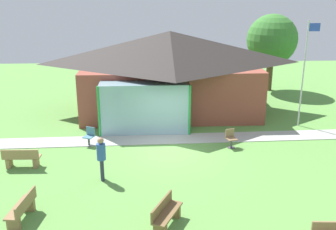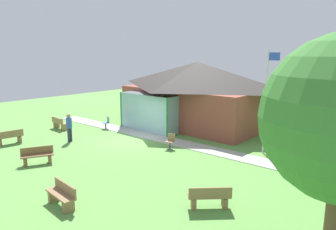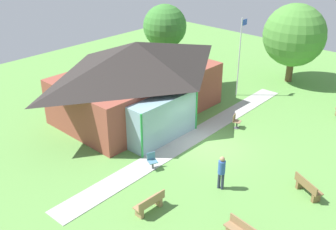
{
  "view_description": "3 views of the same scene",
  "coord_description": "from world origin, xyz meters",
  "px_view_note": "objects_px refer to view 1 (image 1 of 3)",
  "views": [
    {
      "loc": [
        -0.97,
        -16.46,
        7.1
      ],
      "look_at": [
        -0.05,
        1.27,
        1.3
      ],
      "focal_mm": 42.18,
      "sensor_mm": 36.0,
      "label": 1
    },
    {
      "loc": [
        13.88,
        -12.55,
        5.37
      ],
      "look_at": [
        0.6,
        2.61,
        1.32
      ],
      "focal_mm": 33.33,
      "sensor_mm": 36.0,
      "label": 2
    },
    {
      "loc": [
        -15.84,
        -11.4,
        11.42
      ],
      "look_at": [
        -0.46,
        2.84,
        1.18
      ],
      "focal_mm": 43.21,
      "sensor_mm": 36.0,
      "label": 3
    }
  ],
  "objects_px": {
    "flagpole": "(304,69)",
    "patio_chair_lawn_spare": "(231,139)",
    "bench_front_left": "(22,209)",
    "bench_mid_left": "(22,158)",
    "tree_behind_pavilion_right": "(272,40)",
    "patio_chair_west": "(89,137)",
    "visitor_strolling_lawn": "(101,155)",
    "bench_front_center": "(166,214)",
    "pavilion": "(169,71)"
  },
  "relations": [
    {
      "from": "flagpole",
      "to": "bench_front_left",
      "type": "bearing_deg",
      "value": -145.14
    },
    {
      "from": "patio_chair_west",
      "to": "visitor_strolling_lawn",
      "type": "relative_size",
      "value": 0.49
    },
    {
      "from": "flagpole",
      "to": "tree_behind_pavilion_right",
      "type": "relative_size",
      "value": 1.03
    },
    {
      "from": "patio_chair_west",
      "to": "tree_behind_pavilion_right",
      "type": "height_order",
      "value": "tree_behind_pavilion_right"
    },
    {
      "from": "flagpole",
      "to": "bench_front_left",
      "type": "distance_m",
      "value": 14.96
    },
    {
      "from": "bench_front_left",
      "to": "visitor_strolling_lawn",
      "type": "height_order",
      "value": "visitor_strolling_lawn"
    },
    {
      "from": "flagpole",
      "to": "patio_chair_west",
      "type": "xyz_separation_m",
      "value": [
        -10.82,
        -2.23,
        -2.63
      ]
    },
    {
      "from": "bench_front_left",
      "to": "tree_behind_pavilion_right",
      "type": "xyz_separation_m",
      "value": [
        12.69,
        16.02,
        3.17
      ]
    },
    {
      "from": "patio_chair_lawn_spare",
      "to": "bench_front_center",
      "type": "bearing_deg",
      "value": 46.29
    },
    {
      "from": "visitor_strolling_lawn",
      "to": "tree_behind_pavilion_right",
      "type": "xyz_separation_m",
      "value": [
        10.45,
        13.38,
        2.55
      ]
    },
    {
      "from": "pavilion",
      "to": "patio_chair_west",
      "type": "height_order",
      "value": "pavilion"
    },
    {
      "from": "patio_chair_lawn_spare",
      "to": "patio_chair_west",
      "type": "distance_m",
      "value": 6.58
    },
    {
      "from": "bench_front_left",
      "to": "patio_chair_west",
      "type": "xyz_separation_m",
      "value": [
        1.26,
        6.18,
        0.01
      ]
    },
    {
      "from": "bench_front_left",
      "to": "patio_chair_lawn_spare",
      "type": "xyz_separation_m",
      "value": [
        7.81,
        5.59,
        0.01
      ]
    },
    {
      "from": "pavilion",
      "to": "bench_front_left",
      "type": "relative_size",
      "value": 7.04
    },
    {
      "from": "bench_front_center",
      "to": "visitor_strolling_lawn",
      "type": "xyz_separation_m",
      "value": [
        -2.3,
        3.19,
        0.62
      ]
    },
    {
      "from": "patio_chair_lawn_spare",
      "to": "tree_behind_pavilion_right",
      "type": "height_order",
      "value": "tree_behind_pavilion_right"
    },
    {
      "from": "pavilion",
      "to": "bench_front_center",
      "type": "height_order",
      "value": "pavilion"
    },
    {
      "from": "bench_mid_left",
      "to": "flagpole",
      "type": "bearing_deg",
      "value": 20.52
    },
    {
      "from": "bench_mid_left",
      "to": "visitor_strolling_lawn",
      "type": "xyz_separation_m",
      "value": [
        3.41,
        -1.26,
        0.62
      ]
    },
    {
      "from": "bench_mid_left",
      "to": "bench_front_left",
      "type": "relative_size",
      "value": 0.98
    },
    {
      "from": "bench_front_left",
      "to": "patio_chair_lawn_spare",
      "type": "distance_m",
      "value": 9.61
    },
    {
      "from": "bench_mid_left",
      "to": "patio_chair_west",
      "type": "height_order",
      "value": "patio_chair_west"
    },
    {
      "from": "bench_front_left",
      "to": "tree_behind_pavilion_right",
      "type": "distance_m",
      "value": 20.68
    },
    {
      "from": "pavilion",
      "to": "bench_mid_left",
      "type": "distance_m",
      "value": 10.06
    },
    {
      "from": "patio_chair_west",
      "to": "bench_mid_left",
      "type": "bearing_deg",
      "value": 65.99
    },
    {
      "from": "visitor_strolling_lawn",
      "to": "flagpole",
      "type": "bearing_deg",
      "value": 110.05
    },
    {
      "from": "bench_front_left",
      "to": "patio_chair_west",
      "type": "height_order",
      "value": "patio_chair_west"
    },
    {
      "from": "bench_front_center",
      "to": "patio_chair_west",
      "type": "xyz_separation_m",
      "value": [
        -3.26,
        6.73,
        0.01
      ]
    },
    {
      "from": "flagpole",
      "to": "patio_chair_lawn_spare",
      "type": "height_order",
      "value": "flagpole"
    },
    {
      "from": "pavilion",
      "to": "patio_chair_west",
      "type": "relative_size",
      "value": 12.64
    },
    {
      "from": "pavilion",
      "to": "patio_chair_west",
      "type": "bearing_deg",
      "value": -127.75
    },
    {
      "from": "bench_mid_left",
      "to": "bench_front_center",
      "type": "relative_size",
      "value": 0.98
    },
    {
      "from": "bench_front_center",
      "to": "bench_mid_left",
      "type": "bearing_deg",
      "value": -102.02
    },
    {
      "from": "bench_mid_left",
      "to": "tree_behind_pavilion_right",
      "type": "xyz_separation_m",
      "value": [
        13.86,
        12.12,
        3.17
      ]
    },
    {
      "from": "bench_front_center",
      "to": "patio_chair_lawn_spare",
      "type": "relative_size",
      "value": 1.79
    },
    {
      "from": "flagpole",
      "to": "patio_chair_lawn_spare",
      "type": "distance_m",
      "value": 5.76
    },
    {
      "from": "flagpole",
      "to": "patio_chair_lawn_spare",
      "type": "xyz_separation_m",
      "value": [
        -4.27,
        -2.83,
        -2.63
      ]
    },
    {
      "from": "pavilion",
      "to": "tree_behind_pavilion_right",
      "type": "height_order",
      "value": "tree_behind_pavilion_right"
    },
    {
      "from": "flagpole",
      "to": "patio_chair_west",
      "type": "height_order",
      "value": "flagpole"
    },
    {
      "from": "visitor_strolling_lawn",
      "to": "tree_behind_pavilion_right",
      "type": "relative_size",
      "value": 0.33
    },
    {
      "from": "pavilion",
      "to": "patio_chair_lawn_spare",
      "type": "distance_m",
      "value": 6.62
    },
    {
      "from": "pavilion",
      "to": "bench_front_left",
      "type": "xyz_separation_m",
      "value": [
        -5.27,
        -11.36,
        -2.04
      ]
    },
    {
      "from": "tree_behind_pavilion_right",
      "to": "patio_chair_west",
      "type": "bearing_deg",
      "value": -139.26
    },
    {
      "from": "bench_front_left",
      "to": "visitor_strolling_lawn",
      "type": "xyz_separation_m",
      "value": [
        2.23,
        2.64,
        0.62
      ]
    },
    {
      "from": "flagpole",
      "to": "patio_chair_west",
      "type": "relative_size",
      "value": 6.42
    },
    {
      "from": "flagpole",
      "to": "tree_behind_pavilion_right",
      "type": "bearing_deg",
      "value": 85.47
    },
    {
      "from": "flagpole",
      "to": "visitor_strolling_lawn",
      "type": "relative_size",
      "value": 3.17
    },
    {
      "from": "bench_front_center",
      "to": "patio_chair_lawn_spare",
      "type": "bearing_deg",
      "value": 177.75
    },
    {
      "from": "bench_front_center",
      "to": "patio_chair_lawn_spare",
      "type": "distance_m",
      "value": 6.96
    }
  ]
}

